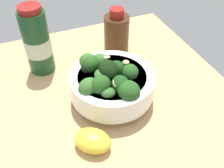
{
  "coord_description": "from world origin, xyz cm",
  "views": [
    {
      "loc": [
        -13.54,
        -38.83,
        39.77
      ],
      "look_at": [
        0.96,
        -2.98,
        4.0
      ],
      "focal_mm": 40.75,
      "sensor_mm": 36.0,
      "label": 1
    }
  ],
  "objects": [
    {
      "name": "bottle_tall",
      "position": [
        -11.02,
        12.68,
        7.73
      ],
      "size": [
        6.09,
        6.09,
        16.4
      ],
      "color": "#194723",
      "rests_on": "ground_plane"
    },
    {
      "name": "bowl_of_broccoli",
      "position": [
        0.64,
        -3.1,
        4.71
      ],
      "size": [
        17.43,
        17.48,
        10.79
      ],
      "color": "white",
      "rests_on": "ground_plane"
    },
    {
      "name": "bottle_short",
      "position": [
        8.87,
        13.46,
        5.18
      ],
      "size": [
        6.41,
        6.41,
        11.77
      ],
      "color": "#472814",
      "rests_on": "ground_plane"
    },
    {
      "name": "ground_plane",
      "position": [
        0.0,
        0.0,
        -1.55
      ],
      "size": [
        56.05,
        56.05,
        3.1
      ],
      "primitive_type": "cube",
      "color": "tan"
    },
    {
      "name": "lemon_wedge",
      "position": [
        -6.93,
        -13.25,
        1.86
      ],
      "size": [
        8.31,
        8.13,
        3.72
      ],
      "primitive_type": "ellipsoid",
      "rotation": [
        0.0,
        0.0,
        5.57
      ],
      "color": "yellow",
      "rests_on": "ground_plane"
    }
  ]
}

